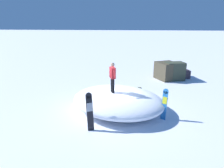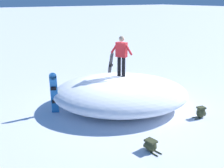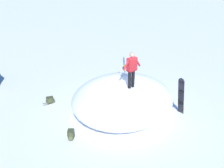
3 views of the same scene
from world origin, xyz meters
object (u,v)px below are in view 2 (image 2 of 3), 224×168
Objects in this scene: snowboard_primary_upright at (110,69)px; snowboard_secondary_upright at (54,93)px; backpack_near at (150,145)px; backpack_far at (201,112)px; snowboarder_standing at (121,54)px.

snowboard_secondary_upright is at bearing -157.22° from snowboard_primary_upright.
backpack_near is 3.08m from backpack_far.
snowboarder_standing is at bearing -112.19° from snowboard_primary_upright.
backpack_near is (-1.52, -3.46, -1.87)m from snowboarder_standing.
backpack_far is at bearing -81.82° from snowboard_primary_upright.
backpack_near is at bearing -113.16° from snowboard_primary_upright.
backpack_far is (1.49, -2.81, -1.83)m from snowboarder_standing.
snowboard_primary_upright is 3.76m from snowboard_secondary_upright.
snowboarder_standing is at bearing 117.98° from backpack_far.
backpack_far is at bearing -62.02° from snowboarder_standing.
snowboard_secondary_upright is at bearing 168.96° from snowboarder_standing.
backpack_far is (4.15, -3.33, -0.61)m from snowboard_secondary_upright.
snowboarder_standing is 2.97m from snowboard_secondary_upright.
snowboarder_standing is 3.67m from backpack_far.
snowboarder_standing is 4.22m from backpack_near.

